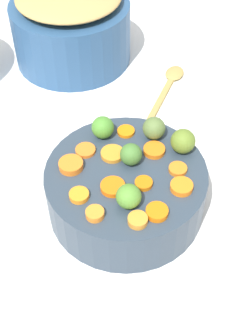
{
  "coord_description": "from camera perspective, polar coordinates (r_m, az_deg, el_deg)",
  "views": [
    {
      "loc": [
        0.26,
        -0.44,
        0.68
      ],
      "look_at": [
        -0.02,
        -0.01,
        0.12
      ],
      "focal_mm": 50.94,
      "sensor_mm": 36.0,
      "label": 1
    }
  ],
  "objects": [
    {
      "name": "tabletop",
      "position": [
        0.84,
        1.56,
        -5.19
      ],
      "size": [
        2.4,
        2.4,
        0.02
      ],
      "primitive_type": "cube",
      "color": "silver",
      "rests_on": "ground"
    },
    {
      "name": "brussels_sprout_2",
      "position": [
        0.81,
        -2.8,
        4.87
      ],
      "size": [
        0.04,
        0.04,
        0.04
      ],
      "primitive_type": "sphere",
      "color": "#47872E",
      "rests_on": "serving_bowl_carrots"
    },
    {
      "name": "carrot_slice_11",
      "position": [
        0.77,
        -6.6,
        0.36
      ],
      "size": [
        0.06,
        0.06,
        0.01
      ],
      "primitive_type": "cylinder",
      "rotation": [
        0.0,
        0.0,
        4.12
      ],
      "color": "orange",
      "rests_on": "serving_bowl_carrots"
    },
    {
      "name": "carrot_slice_10",
      "position": [
        0.79,
        -1.63,
        1.72
      ],
      "size": [
        0.05,
        0.05,
        0.01
      ],
      "primitive_type": "cylinder",
      "rotation": [
        0.0,
        0.0,
        4.5
      ],
      "color": "orange",
      "rests_on": "serving_bowl_carrots"
    },
    {
      "name": "brussels_sprout_3",
      "position": [
        0.81,
        3.37,
        4.77
      ],
      "size": [
        0.04,
        0.04,
        0.04
      ],
      "primitive_type": "sphere",
      "color": "#58713A",
      "rests_on": "serving_bowl_carrots"
    },
    {
      "name": "metal_pot",
      "position": [
        1.13,
        -6.51,
        15.89
      ],
      "size": [
        0.27,
        0.27,
        0.14
      ],
      "primitive_type": "cylinder",
      "color": "navy",
      "rests_on": "tabletop"
    },
    {
      "name": "brussels_sprout_0",
      "position": [
        0.71,
        0.32,
        -3.42
      ],
      "size": [
        0.04,
        0.04,
        0.04
      ],
      "primitive_type": "sphere",
      "color": "#508830",
      "rests_on": "serving_bowl_carrots"
    },
    {
      "name": "brussels_sprout_1",
      "position": [
        0.77,
        0.6,
        1.64
      ],
      "size": [
        0.04,
        0.04,
        0.04
      ],
      "primitive_type": "sphere",
      "color": "#437331",
      "rests_on": "serving_bowl_carrots"
    },
    {
      "name": "brussels_sprout_4",
      "position": [
        0.79,
        6.83,
        3.2
      ],
      "size": [
        0.04,
        0.04,
        0.04
      ],
      "primitive_type": "sphere",
      "color": "olive",
      "rests_on": "serving_bowl_carrots"
    },
    {
      "name": "carrot_slice_3",
      "position": [
        0.8,
        -4.87,
        2.14
      ],
      "size": [
        0.05,
        0.05,
        0.01
      ],
      "primitive_type": "cylinder",
      "rotation": [
        0.0,
        0.0,
        3.77
      ],
      "color": "orange",
      "rests_on": "serving_bowl_carrots"
    },
    {
      "name": "carrot_slice_12",
      "position": [
        0.71,
        3.73,
        -5.27
      ],
      "size": [
        0.04,
        0.04,
        0.01
      ],
      "primitive_type": "cylinder",
      "rotation": [
        0.0,
        0.0,
        1.86
      ],
      "color": "orange",
      "rests_on": "serving_bowl_carrots"
    },
    {
      "name": "carrot_slice_6",
      "position": [
        0.74,
        -1.6,
        -2.26
      ],
      "size": [
        0.04,
        0.04,
        0.01
      ],
      "primitive_type": "cylinder",
      "rotation": [
        0.0,
        0.0,
        1.53
      ],
      "color": "orange",
      "rests_on": "serving_bowl_carrots"
    },
    {
      "name": "carrot_slice_5",
      "position": [
        0.77,
        6.23,
        -0.13
      ],
      "size": [
        0.03,
        0.03,
        0.01
      ],
      "primitive_type": "cylinder",
      "rotation": [
        0.0,
        0.0,
        1.74
      ],
      "color": "orange",
      "rests_on": "serving_bowl_carrots"
    },
    {
      "name": "carrot_slice_8",
      "position": [
        0.79,
        3.4,
        2.15
      ],
      "size": [
        0.05,
        0.05,
        0.01
      ],
      "primitive_type": "cylinder",
      "rotation": [
        0.0,
        0.0,
        2.48
      ],
      "color": "orange",
      "rests_on": "serving_bowl_carrots"
    },
    {
      "name": "carrot_slice_9",
      "position": [
        0.74,
        6.67,
        -2.23
      ],
      "size": [
        0.05,
        0.05,
        0.01
      ],
      "primitive_type": "cylinder",
      "rotation": [
        0.0,
        0.0,
        0.74
      ],
      "color": "orange",
      "rests_on": "serving_bowl_carrots"
    },
    {
      "name": "serving_bowl_carrots",
      "position": [
        0.8,
        -0.0,
        -2.66
      ],
      "size": [
        0.27,
        0.27,
        0.09
      ],
      "primitive_type": "cylinder",
      "color": "#2E3C4A",
      "rests_on": "tabletop"
    },
    {
      "name": "carrot_slice_4",
      "position": [
        0.7,
        1.41,
        -6.25
      ],
      "size": [
        0.04,
        0.04,
        0.01
      ],
      "primitive_type": "cylinder",
      "rotation": [
        0.0,
        0.0,
        3.51
      ],
      "color": "orange",
      "rests_on": "serving_bowl_carrots"
    },
    {
      "name": "wooden_spoon",
      "position": [
        1.06,
        4.88,
        9.49
      ],
      "size": [
        0.08,
        0.27,
        0.01
      ],
      "color": "#A98F4A",
      "rests_on": "tabletop"
    },
    {
      "name": "carrot_slice_7",
      "position": [
        0.71,
        -3.74,
        -5.47
      ],
      "size": [
        0.04,
        0.04,
        0.01
      ],
      "primitive_type": "cylinder",
      "rotation": [
        0.0,
        0.0,
        5.34
      ],
      "color": "orange",
      "rests_on": "serving_bowl_carrots"
    },
    {
      "name": "carrot_slice_1",
      "position": [
        0.83,
        -0.01,
        4.4
      ],
      "size": [
        0.04,
        0.04,
        0.01
      ],
      "primitive_type": "cylinder",
      "rotation": [
        0.0,
        0.0,
        1.36
      ],
      "color": "orange",
      "rests_on": "serving_bowl_carrots"
    },
    {
      "name": "carrot_slice_0",
      "position": [
        0.73,
        -5.63,
        -3.26
      ],
      "size": [
        0.04,
        0.04,
        0.01
      ],
      "primitive_type": "cylinder",
      "rotation": [
        0.0,
        0.0,
        2.24
      ],
      "color": "orange",
      "rests_on": "serving_bowl_carrots"
    },
    {
      "name": "carrot_slice_2",
      "position": [
        0.74,
        2.12,
        -1.84
      ],
      "size": [
        0.04,
        0.04,
        0.01
      ],
      "primitive_type": "cylinder",
      "rotation": [
        0.0,
        0.0,
        0.83
      ],
      "color": "orange",
      "rests_on": "serving_bowl_carrots"
    }
  ]
}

